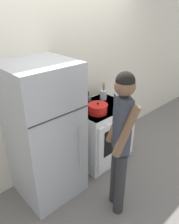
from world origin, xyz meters
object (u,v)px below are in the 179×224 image
stove_range (101,133)px  refrigerator (45,134)px  utensil_jar (103,95)px  dutch_oven_pot (98,109)px  tea_kettle (85,102)px  person (121,140)px

stove_range → refrigerator: bearing=179.8°
refrigerator → utensil_jar: bearing=8.0°
dutch_oven_pot → utensil_jar: size_ratio=1.10×
tea_kettle → utensil_jar: bearing=1.0°
stove_range → tea_kettle: size_ratio=3.60×
dutch_oven_pot → stove_range: bearing=29.8°
stove_range → utensil_jar: (0.20, 0.16, 0.51)m
tea_kettle → person: bearing=-110.5°
dutch_oven_pot → person: bearing=-116.4°
dutch_oven_pot → tea_kettle: (0.01, 0.26, 0.01)m
stove_range → utensil_jar: 0.57m
refrigerator → dutch_oven_pot: size_ratio=5.50×
utensil_jar → refrigerator: bearing=-172.0°
refrigerator → dutch_oven_pot: refrigerator is taller
stove_range → dutch_oven_pot: dutch_oven_pot is taller
refrigerator → stove_range: (0.94, -0.00, -0.39)m
stove_range → person: person is taller
dutch_oven_pot → person: (-0.34, -0.67, -0.00)m
stove_range → tea_kettle: 0.56m
dutch_oven_pot → tea_kettle: tea_kettle is taller
refrigerator → stove_range: refrigerator is taller
refrigerator → dutch_oven_pot: bearing=-7.9°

